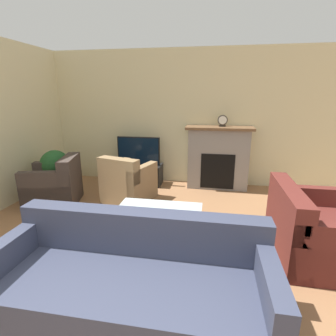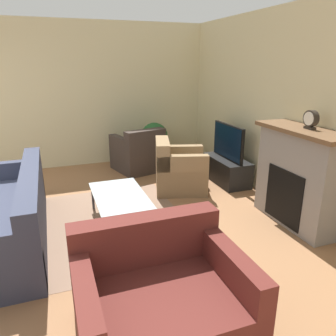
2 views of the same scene
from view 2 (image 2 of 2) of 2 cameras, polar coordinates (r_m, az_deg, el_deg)
The scene contains 13 objects.
wall_back at distance 4.95m, azimuth 19.00°, elevation 9.84°, with size 8.33×0.06×2.70m.
wall_left at distance 6.58m, azimuth -14.42°, elevation 12.09°, with size 0.06×7.77×2.70m.
area_rug at distance 4.32m, azimuth -9.54°, elevation -9.42°, with size 2.31×1.83×0.00m.
fireplace at distance 4.35m, azimuth 22.00°, elevation -1.18°, with size 1.29×0.49×1.23m.
tv_stand at distance 5.67m, azimuth 10.17°, elevation -0.37°, with size 0.94×0.44×0.42m.
tv at distance 5.53m, azimuth 10.43°, elevation 4.53°, with size 0.88×0.06×0.58m.
couch_sectional at distance 4.14m, azimuth -26.32°, elevation -8.04°, with size 2.26×0.90×0.82m.
couch_loveseat at distance 2.62m, azimuth -1.43°, elevation -22.13°, with size 0.99×1.21×0.82m.
armchair_by_window at distance 6.19m, azimuth -5.19°, elevation 2.31°, with size 0.98×0.95×0.82m.
armchair_accent at distance 5.21m, azimuth 1.79°, elevation -0.67°, with size 0.92×0.95×0.82m.
coffee_table at distance 4.19m, azimuth -8.42°, elevation -5.02°, with size 1.11×0.63×0.38m.
potted_plant at distance 6.44m, azimuth -2.38°, elevation 5.30°, with size 0.52×0.52×0.85m.
mantel_clock at distance 4.15m, azimuth 23.62°, elevation 7.78°, with size 0.19×0.07×0.22m.
Camera 2 is at (3.82, 1.72, 1.99)m, focal length 35.00 mm.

